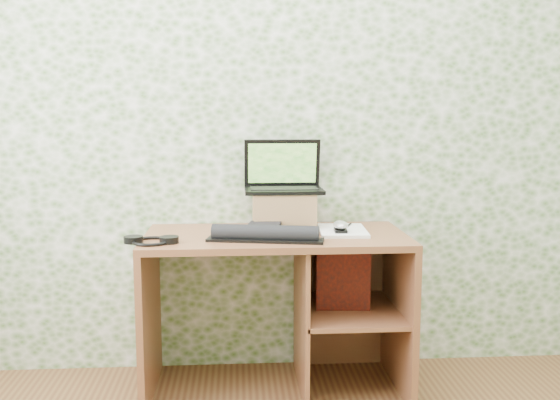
{
  "coord_description": "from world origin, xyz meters",
  "views": [
    {
      "loc": [
        -0.17,
        -1.37,
        1.3
      ],
      "look_at": [
        0.02,
        1.39,
        0.92
      ],
      "focal_mm": 40.0,
      "sensor_mm": 36.0,
      "label": 1
    }
  ],
  "objects": [
    {
      "name": "wall_back",
      "position": [
        0.0,
        1.75,
        1.3
      ],
      "size": [
        3.5,
        0.0,
        3.5
      ],
      "primitive_type": "plane",
      "rotation": [
        1.57,
        0.0,
        0.0
      ],
      "color": "silver",
      "rests_on": "ground"
    },
    {
      "name": "desk",
      "position": [
        0.08,
        1.47,
        0.48
      ],
      "size": [
        1.2,
        0.6,
        0.75
      ],
      "color": "brown",
      "rests_on": "floor"
    },
    {
      "name": "riser",
      "position": [
        0.05,
        1.58,
        0.84
      ],
      "size": [
        0.29,
        0.24,
        0.18
      ],
      "primitive_type": "cube",
      "rotation": [
        0.0,
        0.0,
        0.0
      ],
      "color": "#9A6845",
      "rests_on": "desk"
    },
    {
      "name": "laptop",
      "position": [
        0.05,
        1.62,
        0.98
      ],
      "size": [
        0.37,
        0.26,
        0.25
      ],
      "rotation": [
        0.0,
        0.0,
        0.0
      ],
      "color": "black",
      "rests_on": "riser"
    },
    {
      "name": "keyboard",
      "position": [
        -0.05,
        1.35,
        0.77
      ],
      "size": [
        0.52,
        0.34,
        0.07
      ],
      "rotation": [
        0.0,
        0.0,
        -0.19
      ],
      "color": "black",
      "rests_on": "desk"
    },
    {
      "name": "headphones",
      "position": [
        -0.54,
        1.28,
        0.76
      ],
      "size": [
        0.24,
        0.19,
        0.03
      ],
      "rotation": [
        0.0,
        0.0,
        -0.1
      ],
      "color": "black",
      "rests_on": "desk"
    },
    {
      "name": "notepad",
      "position": [
        0.32,
        1.47,
        0.76
      ],
      "size": [
        0.23,
        0.32,
        0.01
      ],
      "primitive_type": "cube",
      "rotation": [
        0.0,
        0.0,
        -0.06
      ],
      "color": "white",
      "rests_on": "desk"
    },
    {
      "name": "mouse",
      "position": [
        0.3,
        1.41,
        0.78
      ],
      "size": [
        0.08,
        0.11,
        0.04
      ],
      "primitive_type": "ellipsoid",
      "rotation": [
        0.0,
        0.0,
        -0.09
      ],
      "color": "silver",
      "rests_on": "notepad"
    },
    {
      "name": "pen",
      "position": [
        0.35,
        1.53,
        0.77
      ],
      "size": [
        0.06,
        0.13,
        0.01
      ],
      "primitive_type": "cylinder",
      "rotation": [
        1.57,
        0.0,
        -0.39
      ],
      "color": "black",
      "rests_on": "notepad"
    },
    {
      "name": "red_box",
      "position": [
        0.32,
        1.44,
        0.54
      ],
      "size": [
        0.26,
        0.1,
        0.3
      ],
      "primitive_type": "cube",
      "rotation": [
        0.0,
        0.0,
        -0.09
      ],
      "color": "maroon",
      "rests_on": "desk"
    }
  ]
}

